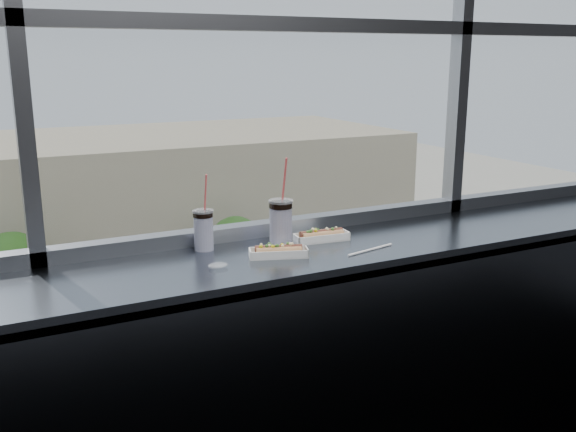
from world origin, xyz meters
name	(u,v)px	position (x,y,z in m)	size (l,w,h in m)	color
wall_back_lower	(276,346)	(0.00, 1.50, 0.55)	(6.00, 6.00, 0.00)	black
counter	(304,256)	(0.00, 1.23, 1.07)	(6.00, 0.55, 0.06)	slate
counter_fascia	(334,399)	(0.00, 0.97, 0.55)	(6.00, 0.04, 1.04)	slate
hotdog_tray_left	(279,251)	(-0.14, 1.18, 1.12)	(0.24, 0.15, 0.06)	white
hotdog_tray_right	(321,236)	(0.12, 1.30, 1.12)	(0.25, 0.10, 0.06)	white
soda_cup_left	(204,228)	(-0.37, 1.41, 1.19)	(0.09, 0.09, 0.32)	white
soda_cup_right	(281,221)	(-0.07, 1.31, 1.21)	(0.10, 0.10, 0.38)	white
loose_straw	(370,250)	(0.23, 1.09, 1.10)	(0.01, 0.01, 0.25)	white
wrapper	(218,265)	(-0.40, 1.16, 1.11)	(0.09, 0.06, 0.02)	silver
plaza_ground	(1,251)	(0.00, 45.00, -11.00)	(120.00, 120.00, 0.00)	#BCB49F
street_asphalt	(39,422)	(0.00, 21.50, -10.97)	(80.00, 10.00, 0.06)	black
far_sidewalk	(20,337)	(0.00, 29.50, -10.98)	(80.00, 6.00, 0.04)	#BCB49F
car_near_e	(451,350)	(15.53, 17.50, -9.80)	(6.83, 2.85, 2.28)	#363DA6
car_far_b	(65,342)	(1.55, 25.50, -9.87)	(6.44, 2.68, 2.15)	maroon
car_near_d	(260,403)	(6.99, 17.50, -9.94)	(5.97, 2.49, 1.99)	beige
car_far_c	(252,306)	(10.13, 25.50, -9.81)	(6.78, 2.82, 2.26)	white
pedestrian_b	(3,314)	(-0.60, 30.05, -9.91)	(0.93, 0.70, 2.09)	#66605B
pedestrian_d	(206,279)	(9.60, 30.54, -9.95)	(0.89, 0.67, 2.01)	#66605B
tree_center	(13,268)	(0.01, 29.50, -7.52)	(3.28, 3.28, 5.13)	#47382B
tree_right	(236,244)	(10.96, 29.50, -7.86)	(2.97, 2.97, 4.64)	#47382B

